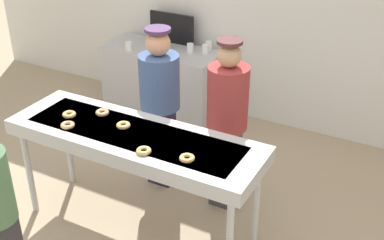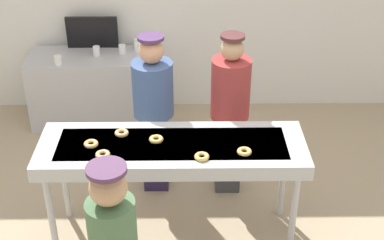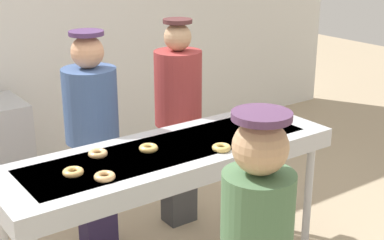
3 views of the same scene
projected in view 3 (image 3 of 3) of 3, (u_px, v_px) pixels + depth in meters
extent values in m
cube|color=white|center=(22.00, 6.00, 5.11)|extent=(8.00, 0.12, 3.18)
cube|color=#B7BABF|center=(170.00, 157.00, 3.42)|extent=(2.18, 0.69, 0.12)
cube|color=slate|center=(170.00, 154.00, 3.41)|extent=(1.85, 0.48, 0.07)
cylinder|color=#B7BABF|center=(308.00, 201.00, 3.92)|extent=(0.06, 0.06, 0.85)
cylinder|color=#B7BABF|center=(258.00, 176.00, 4.33)|extent=(0.06, 0.06, 0.85)
torus|color=#DDB55E|center=(221.00, 148.00, 3.36)|extent=(0.15, 0.15, 0.04)
torus|color=#EBBA64|center=(256.00, 134.00, 3.59)|extent=(0.16, 0.16, 0.04)
torus|color=#EDB767|center=(73.00, 172.00, 3.02)|extent=(0.13, 0.13, 0.04)
torus|color=#E8BB64|center=(149.00, 148.00, 3.35)|extent=(0.16, 0.16, 0.04)
torus|color=#E1AC6F|center=(98.00, 154.00, 3.27)|extent=(0.15, 0.15, 0.04)
torus|color=#E3AD6E|center=(105.00, 177.00, 2.96)|extent=(0.12, 0.12, 0.04)
cube|color=#3B3C40|center=(179.00, 173.00, 4.38)|extent=(0.24, 0.18, 0.84)
cylinder|color=#993333|center=(178.00, 88.00, 4.16)|extent=(0.36, 0.36, 0.57)
sphere|color=tan|center=(178.00, 37.00, 4.03)|extent=(0.20, 0.20, 0.20)
cylinder|color=#4C2728|center=(177.00, 21.00, 3.99)|extent=(0.22, 0.22, 0.03)
cube|color=#281E41|center=(96.00, 194.00, 4.02)|extent=(0.24, 0.18, 0.85)
cylinder|color=#3F598C|center=(91.00, 105.00, 3.80)|extent=(0.38, 0.38, 0.52)
sphere|color=tan|center=(87.00, 52.00, 3.68)|extent=(0.22, 0.22, 0.22)
cylinder|color=#492E58|center=(86.00, 33.00, 3.64)|extent=(0.23, 0.23, 0.03)
cylinder|color=#4C724C|center=(257.00, 230.00, 2.28)|extent=(0.30, 0.30, 0.51)
sphere|color=tan|center=(260.00, 147.00, 2.16)|extent=(0.23, 0.23, 0.23)
cylinder|color=#533355|center=(262.00, 116.00, 2.12)|extent=(0.24, 0.24, 0.03)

